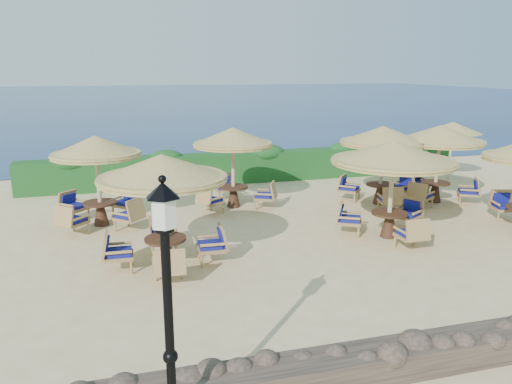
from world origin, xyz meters
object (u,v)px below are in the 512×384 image
at_px(lamp_post, 169,330).
at_px(cafe_set_3, 97,167).
at_px(cafe_set_4, 233,152).
at_px(extra_parasol, 453,128).
at_px(cafe_set_0, 163,189).
at_px(cafe_set_6, 439,146).
at_px(cafe_set_1, 393,165).
at_px(cafe_set_5, 383,148).

relative_size(lamp_post, cafe_set_3, 1.25).
xyz_separation_m(cafe_set_3, cafe_set_4, (4.21, 0.91, 0.11)).
bearing_deg(extra_parasol, lamp_post, -136.40).
distance_m(cafe_set_0, cafe_set_4, 5.35).
xyz_separation_m(cafe_set_0, cafe_set_6, (9.51, 3.39, 0.09)).
bearing_deg(cafe_set_1, lamp_post, -136.30).
relative_size(lamp_post, cafe_set_0, 1.13).
distance_m(cafe_set_3, cafe_set_5, 9.10).
bearing_deg(cafe_set_1, cafe_set_3, 157.05).
height_order(cafe_set_3, cafe_set_4, same).
height_order(extra_parasol, cafe_set_5, cafe_set_5).
height_order(lamp_post, cafe_set_4, lamp_post).
relative_size(lamp_post, cafe_set_1, 1.00).
bearing_deg(cafe_set_5, lamp_post, -130.41).
distance_m(extra_parasol, cafe_set_5, 5.26).
relative_size(cafe_set_0, cafe_set_4, 1.06).
distance_m(extra_parasol, cafe_set_1, 8.37).
bearing_deg(cafe_set_6, extra_parasol, 47.56).
height_order(lamp_post, cafe_set_6, lamp_post).
height_order(cafe_set_1, cafe_set_6, same).
distance_m(extra_parasol, cafe_set_6, 3.89).
height_order(cafe_set_4, cafe_set_5, same).
bearing_deg(cafe_set_6, cafe_set_5, 171.56).
bearing_deg(extra_parasol, cafe_set_5, -150.62).
bearing_deg(cafe_set_0, cafe_set_6, 19.60).
height_order(cafe_set_3, cafe_set_6, same).
xyz_separation_m(cafe_set_4, cafe_set_6, (6.84, -1.24, 0.08)).
bearing_deg(cafe_set_6, lamp_post, -137.53).
relative_size(cafe_set_4, cafe_set_6, 0.93).
height_order(extra_parasol, cafe_set_4, cafe_set_4).
bearing_deg(cafe_set_5, cafe_set_0, -154.05).
height_order(extra_parasol, cafe_set_1, cafe_set_1).
distance_m(extra_parasol, cafe_set_4, 9.61).
bearing_deg(extra_parasol, cafe_set_0, -152.73).
height_order(extra_parasol, cafe_set_3, cafe_set_3).
bearing_deg(cafe_set_3, cafe_set_5, -0.26).
bearing_deg(cafe_set_6, cafe_set_4, 169.70).
bearing_deg(cafe_set_6, cafe_set_1, -140.02).
distance_m(cafe_set_3, cafe_set_6, 11.06).
xyz_separation_m(lamp_post, cafe_set_4, (3.13, 10.37, 0.31)).
bearing_deg(lamp_post, cafe_set_3, 96.48).
distance_m(lamp_post, extra_parasol, 17.41).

